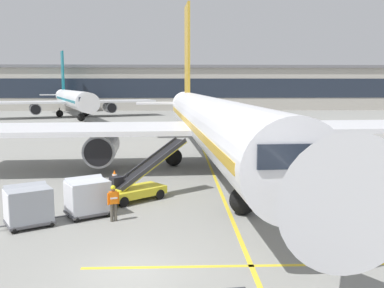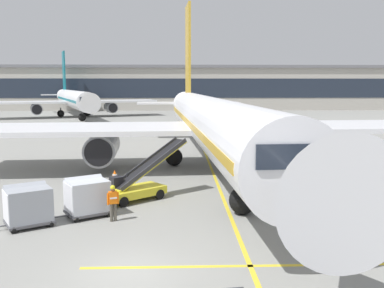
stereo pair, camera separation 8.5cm
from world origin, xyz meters
name	(u,v)px [view 1 (the left image)]	position (x,y,z in m)	size (l,w,h in m)	color
ground_plane	(128,273)	(0.00, 0.00, 0.00)	(600.00, 600.00, 0.00)	gray
parked_airplane	(209,122)	(4.24, 18.89, 3.58)	(37.88, 47.51, 15.76)	white
belt_loader	(138,184)	(-0.48, 9.55, 0.90)	(4.81, 4.24, 3.28)	gold
baggage_cart_lead	(87,196)	(-2.69, 6.60, 1.00)	(2.75, 2.40, 1.91)	#515156
baggage_cart_second	(28,205)	(-5.07, 5.16, 1.00)	(2.75, 2.40, 1.91)	#515156
ground_crew_by_loader	(113,201)	(-1.29, 5.69, 1.00)	(0.54, 0.37, 1.74)	#514C42
ground_crew_by_carts	(99,190)	(-2.30, 7.74, 1.00)	(0.32, 0.56, 1.74)	#514C42
safety_cone_engine_keepout	(115,176)	(-2.45, 14.24, 0.38)	(0.69, 0.69, 0.78)	black
apron_guidance_line_lead_in	(211,170)	(4.35, 17.97, 0.00)	(0.20, 110.00, 0.01)	yellow
apron_guidance_line_stop_bar	(250,266)	(4.30, 0.41, 0.00)	(12.00, 0.20, 0.01)	yellow
terminal_building	(197,88)	(7.38, 102.35, 5.51)	(125.33, 21.40, 11.12)	#A8A399
distant_airplane	(73,100)	(-18.68, 71.84, 3.45)	(32.51, 39.85, 13.97)	white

